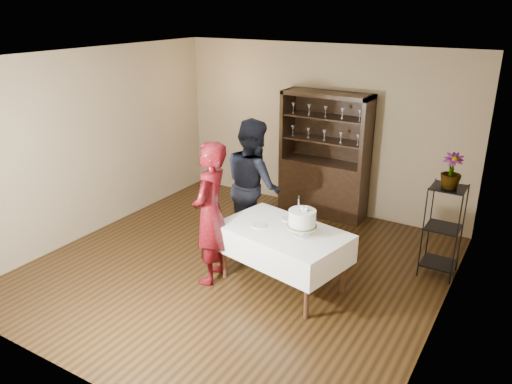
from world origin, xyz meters
TOP-DOWN VIEW (x-y plane):
  - floor at (0.00, 0.00)m, footprint 5.00×5.00m
  - ceiling at (0.00, 0.00)m, footprint 5.00×5.00m
  - back_wall at (0.00, 2.50)m, footprint 5.00×0.02m
  - wall_left at (-2.50, 0.00)m, footprint 0.02×5.00m
  - wall_right at (2.50, 0.00)m, footprint 0.02×5.00m
  - china_hutch at (0.20, 2.25)m, footprint 1.40×0.48m
  - plant_etagere at (2.28, 1.20)m, footprint 0.42×0.42m
  - cake_table at (0.70, -0.08)m, footprint 1.67×1.22m
  - woman at (-0.13, -0.40)m, footprint 0.56×0.73m
  - man at (-0.18, 0.67)m, footprint 1.14×1.11m
  - cake at (0.95, -0.10)m, footprint 0.41×0.41m
  - plate_near at (0.40, -0.14)m, footprint 0.23×0.23m
  - plate_far at (0.62, 0.22)m, footprint 0.25×0.25m
  - potted_plant at (2.29, 1.17)m, footprint 0.27×0.27m

SIDE VIEW (x-z plane):
  - floor at x=0.00m, z-range 0.00..0.00m
  - cake_table at x=0.70m, z-range 0.20..0.95m
  - plant_etagere at x=2.28m, z-range 0.05..1.25m
  - china_hutch at x=0.20m, z-range -0.34..1.66m
  - plate_near at x=0.40m, z-range 0.75..0.77m
  - plate_far at x=0.62m, z-range 0.75..0.77m
  - woman at x=-0.13m, z-range 0.00..1.79m
  - man at x=-0.18m, z-range 0.00..1.85m
  - cake at x=0.95m, z-range 0.70..1.19m
  - back_wall at x=0.00m, z-range 0.00..2.70m
  - wall_left at x=-2.50m, z-range 0.00..2.70m
  - wall_right at x=2.50m, z-range 0.00..2.70m
  - potted_plant at x=2.29m, z-range 1.19..1.62m
  - ceiling at x=0.00m, z-range 2.70..2.70m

